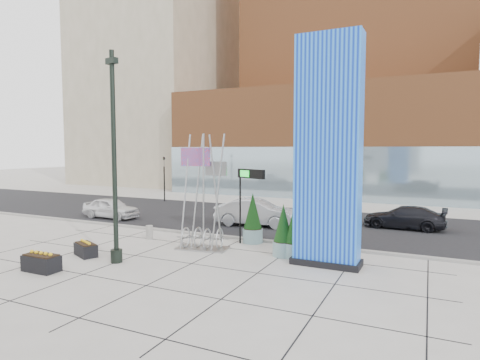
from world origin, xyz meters
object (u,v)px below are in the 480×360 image
at_px(lamp_post, 115,177).
at_px(overhead_street_sign, 252,180).
at_px(public_art_sculpture, 203,219).
at_px(car_white_west, 111,208).
at_px(car_silver_mid, 256,213).
at_px(blue_pylon, 328,156).
at_px(concrete_bollard, 149,232).

bearing_deg(lamp_post, overhead_street_sign, 53.78).
height_order(public_art_sculpture, car_white_west, public_art_sculpture).
bearing_deg(car_silver_mid, overhead_street_sign, -165.87).
relative_size(public_art_sculpture, overhead_street_sign, 1.45).
bearing_deg(car_white_west, overhead_street_sign, -102.72).
bearing_deg(public_art_sculpture, car_silver_mid, 80.73).
xyz_separation_m(public_art_sculpture, car_silver_mid, (0.03, 6.43, -0.62)).
distance_m(blue_pylon, car_silver_mid, 9.59).
bearing_deg(lamp_post, car_silver_mid, 77.61).
bearing_deg(car_silver_mid, public_art_sculpture, 173.11).
height_order(blue_pylon, concrete_bollard, blue_pylon).
xyz_separation_m(concrete_bollard, car_silver_mid, (3.73, 5.80, 0.47)).
relative_size(lamp_post, public_art_sculpture, 1.60).
height_order(lamp_post, concrete_bollard, lamp_post).
bearing_deg(concrete_bollard, car_white_west, 148.09).
height_order(overhead_street_sign, car_white_west, overhead_street_sign).
xyz_separation_m(blue_pylon, car_white_west, (-16.15, 4.74, -3.84)).
relative_size(car_white_west, car_silver_mid, 0.82).
bearing_deg(car_silver_mid, car_white_west, 93.36).
distance_m(public_art_sculpture, car_silver_mid, 6.46).
relative_size(public_art_sculpture, car_white_west, 1.34).
height_order(car_white_west, car_silver_mid, car_silver_mid).
relative_size(overhead_street_sign, car_white_west, 0.92).
bearing_deg(concrete_bollard, car_silver_mid, 57.27).
bearing_deg(blue_pylon, public_art_sculpture, 179.89).
bearing_deg(public_art_sculpture, concrete_bollard, 161.32).
xyz_separation_m(public_art_sculpture, overhead_street_sign, (1.78, 1.83, 1.83)).
distance_m(blue_pylon, public_art_sculpture, 6.75).
relative_size(lamp_post, overhead_street_sign, 2.32).
xyz_separation_m(blue_pylon, public_art_sculpture, (-6.00, 0.09, -3.09)).
distance_m(concrete_bollard, car_silver_mid, 6.91).
distance_m(overhead_street_sign, car_silver_mid, 5.50).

